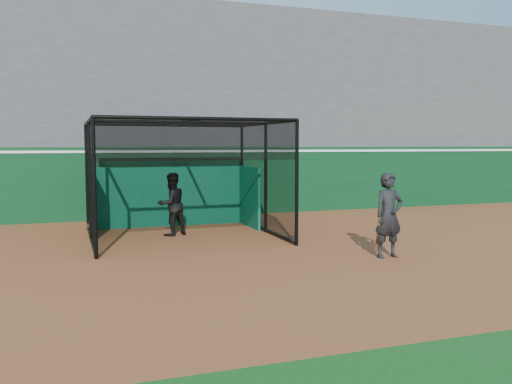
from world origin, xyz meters
name	(u,v)px	position (x,y,z in m)	size (l,w,h in m)	color
ground	(262,265)	(0.00, 0.00, 0.00)	(120.00, 120.00, 0.00)	brown
outfield_wall	(182,181)	(0.00, 8.50, 1.29)	(50.00, 0.50, 2.50)	#0A371A
grandstand	(163,100)	(0.00, 12.27, 4.48)	(50.00, 7.85, 8.95)	#4C4C4F
batting_cage	(183,180)	(-0.86, 4.14, 1.60)	(5.04, 4.65, 3.20)	black
batter	(172,204)	(-1.12, 4.47, 0.90)	(0.87, 0.68, 1.79)	black
on_deck_player	(389,215)	(3.01, -0.18, 0.97)	(0.73, 0.49, 1.95)	black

